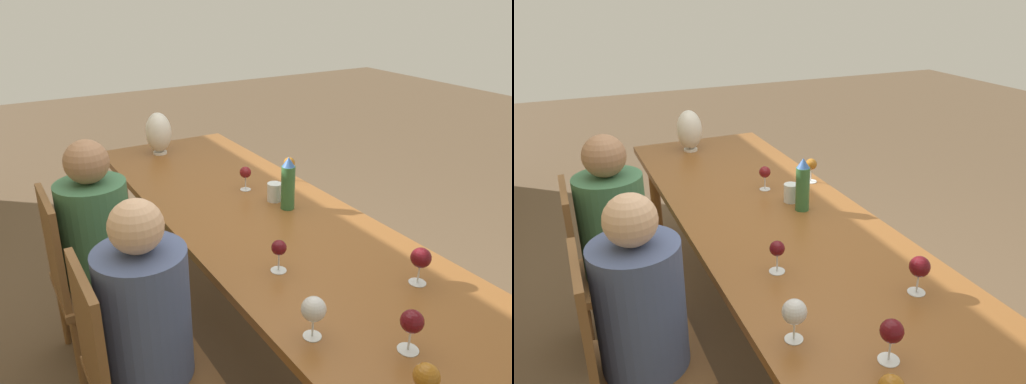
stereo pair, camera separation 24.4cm
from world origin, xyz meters
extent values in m
plane|color=brown|center=(0.00, 0.00, 0.00)|extent=(14.00, 14.00, 0.00)
cube|color=brown|center=(0.00, 0.00, 0.75)|extent=(2.77, 0.88, 0.04)
cylinder|color=brown|center=(1.29, -0.34, 0.37)|extent=(0.07, 0.07, 0.73)
cylinder|color=brown|center=(1.29, 0.34, 0.37)|extent=(0.07, 0.07, 0.73)
cylinder|color=#336638|center=(0.00, -0.15, 0.88)|extent=(0.07, 0.07, 0.22)
cone|color=#33599E|center=(0.00, -0.15, 1.02)|extent=(0.06, 0.06, 0.05)
cylinder|color=silver|center=(0.11, -0.14, 0.82)|extent=(0.08, 0.08, 0.10)
cylinder|color=silver|center=(1.14, 0.10, 0.78)|extent=(0.09, 0.09, 0.01)
ellipsoid|color=silver|center=(1.14, 0.10, 0.92)|extent=(0.17, 0.17, 0.26)
cylinder|color=silver|center=(-1.06, 0.11, 0.77)|extent=(0.07, 0.07, 0.00)
cylinder|color=silver|center=(-1.06, 0.11, 0.81)|extent=(0.01, 0.01, 0.07)
sphere|color=#510C14|center=(-1.06, 0.11, 0.88)|extent=(0.07, 0.07, 0.07)
cylinder|color=silver|center=(0.32, -0.09, 0.77)|extent=(0.06, 0.06, 0.00)
cylinder|color=silver|center=(0.32, -0.09, 0.81)|extent=(0.01, 0.01, 0.07)
sphere|color=maroon|center=(0.32, -0.09, 0.87)|extent=(0.06, 0.06, 0.06)
cylinder|color=silver|center=(-0.86, 0.32, 0.77)|extent=(0.06, 0.06, 0.00)
cylinder|color=silver|center=(-0.86, 0.32, 0.81)|extent=(0.01, 0.01, 0.07)
sphere|color=silver|center=(-0.86, 0.32, 0.88)|extent=(0.08, 0.08, 0.08)
cylinder|color=silver|center=(-0.81, -0.20, 0.77)|extent=(0.07, 0.07, 0.00)
cylinder|color=silver|center=(-0.81, -0.20, 0.81)|extent=(0.01, 0.01, 0.07)
sphere|color=#510C14|center=(-0.81, -0.20, 0.88)|extent=(0.08, 0.08, 0.08)
cylinder|color=silver|center=(0.32, -0.37, 0.77)|extent=(0.07, 0.07, 0.00)
cylinder|color=silver|center=(0.32, -0.37, 0.81)|extent=(0.01, 0.01, 0.08)
sphere|color=#995B19|center=(0.32, -0.37, 0.88)|extent=(0.06, 0.06, 0.06)
cylinder|color=silver|center=(-0.47, 0.20, 0.77)|extent=(0.06, 0.06, 0.00)
cylinder|color=silver|center=(-0.47, 0.20, 0.81)|extent=(0.01, 0.01, 0.07)
sphere|color=#510C14|center=(-0.47, 0.20, 0.87)|extent=(0.06, 0.06, 0.06)
cube|color=brown|center=(-0.39, 0.72, 0.42)|extent=(0.44, 0.44, 0.04)
cube|color=brown|center=(-0.39, 0.92, 0.69)|extent=(0.40, 0.03, 0.50)
cylinder|color=brown|center=(-0.20, 0.53, 0.20)|extent=(0.04, 0.04, 0.40)
cube|color=brown|center=(0.33, 0.72, 0.42)|extent=(0.44, 0.44, 0.04)
cube|color=brown|center=(0.33, 0.92, 0.69)|extent=(0.40, 0.03, 0.50)
cylinder|color=brown|center=(0.14, 0.53, 0.20)|extent=(0.04, 0.04, 0.40)
cylinder|color=brown|center=(0.52, 0.53, 0.20)|extent=(0.04, 0.04, 0.40)
cylinder|color=brown|center=(0.14, 0.91, 0.20)|extent=(0.04, 0.04, 0.40)
cylinder|color=brown|center=(0.52, 0.91, 0.20)|extent=(0.04, 0.04, 0.40)
cylinder|color=#475684|center=(-0.39, 0.72, 0.70)|extent=(0.33, 0.33, 0.52)
sphere|color=#D6A884|center=(-0.39, 0.72, 1.06)|extent=(0.19, 0.19, 0.19)
cube|color=#2D2D38|center=(0.33, 0.67, 0.22)|extent=(0.25, 0.18, 0.44)
cylinder|color=#3D704C|center=(0.33, 0.72, 0.70)|extent=(0.33, 0.33, 0.53)
sphere|color=#9E7051|center=(0.33, 0.72, 1.07)|extent=(0.20, 0.20, 0.20)
camera|label=1|loc=(-1.89, 1.13, 1.82)|focal=35.00mm
camera|label=2|loc=(-2.00, 0.91, 1.82)|focal=35.00mm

